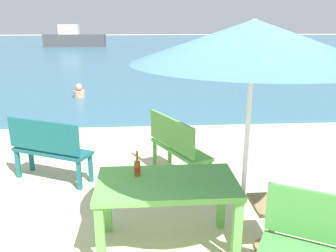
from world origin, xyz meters
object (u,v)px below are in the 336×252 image
(bench_teal_center, at_px, (49,147))
(swimmer_person, at_px, (79,92))
(patio_umbrella, at_px, (253,42))
(boat_sailboat, at_px, (74,39))
(bench_green_left, at_px, (176,144))
(side_table_wood, at_px, (273,219))
(picnic_table_green, at_px, (167,191))
(beer_bottle_amber, at_px, (137,167))

(bench_teal_center, height_order, swimmer_person, bench_teal_center)
(bench_teal_center, bearing_deg, swimmer_person, 95.43)
(patio_umbrella, xyz_separation_m, bench_teal_center, (-2.31, 1.91, -1.58))
(patio_umbrella, distance_m, boat_sailboat, 29.97)
(boat_sailboat, bearing_deg, swimmer_person, -79.45)
(bench_green_left, bearing_deg, side_table_wood, -65.57)
(picnic_table_green, height_order, side_table_wood, picnic_table_green)
(patio_umbrella, xyz_separation_m, swimmer_person, (-2.85, 7.58, -1.88))
(bench_teal_center, bearing_deg, boat_sailboat, 99.50)
(bench_green_left, bearing_deg, picnic_table_green, -98.45)
(picnic_table_green, relative_size, boat_sailboat, 0.27)
(picnic_table_green, distance_m, patio_umbrella, 1.65)
(picnic_table_green, bearing_deg, patio_umbrella, -16.54)
(side_table_wood, xyz_separation_m, bench_green_left, (-0.82, 1.80, 0.19))
(beer_bottle_amber, relative_size, patio_umbrella, 0.12)
(side_table_wood, distance_m, boat_sailboat, 29.93)
(bench_teal_center, bearing_deg, beer_bottle_amber, -50.02)
(picnic_table_green, relative_size, patio_umbrella, 0.61)
(patio_umbrella, height_order, boat_sailboat, patio_umbrella)
(beer_bottle_amber, xyz_separation_m, bench_teal_center, (-1.30, 1.56, -0.31))
(picnic_table_green, relative_size, beer_bottle_amber, 5.28)
(beer_bottle_amber, height_order, swimmer_person, beer_bottle_amber)
(side_table_wood, height_order, boat_sailboat, boat_sailboat)
(patio_umbrella, height_order, bench_green_left, patio_umbrella)
(swimmer_person, bearing_deg, side_table_wood, -66.79)
(swimmer_person, bearing_deg, patio_umbrella, -69.38)
(picnic_table_green, distance_m, bench_teal_center, 2.34)
(picnic_table_green, distance_m, bench_green_left, 1.71)
(side_table_wood, height_order, bench_teal_center, bench_teal_center)
(beer_bottle_amber, xyz_separation_m, patio_umbrella, (1.01, -0.36, 1.26))
(side_table_wood, height_order, swimmer_person, side_table_wood)
(boat_sailboat, bearing_deg, beer_bottle_amber, -78.49)
(bench_green_left, distance_m, boat_sailboat, 27.98)
(bench_green_left, xyz_separation_m, swimmer_person, (-2.39, 5.68, -0.30))
(bench_green_left, bearing_deg, swimmer_person, 112.82)
(beer_bottle_amber, distance_m, swimmer_person, 7.48)
(swimmer_person, bearing_deg, bench_green_left, -67.18)
(bench_teal_center, height_order, bench_green_left, same)
(patio_umbrella, xyz_separation_m, boat_sailboat, (-6.87, 29.14, -1.36))
(patio_umbrella, distance_m, bench_green_left, 2.51)
(patio_umbrella, bearing_deg, boat_sailboat, 103.26)
(patio_umbrella, relative_size, bench_green_left, 1.86)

